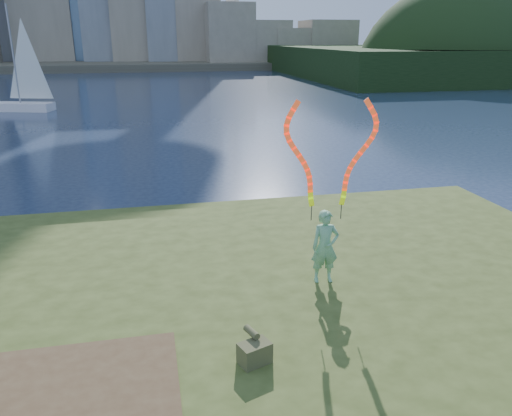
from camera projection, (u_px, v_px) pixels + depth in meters
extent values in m
plane|color=#1A2842|center=(201.00, 318.00, 10.14)|extent=(320.00, 320.00, 0.00)
cube|color=#354318|center=(218.00, 393.00, 7.78)|extent=(20.00, 18.00, 0.30)
cube|color=#354318|center=(215.00, 367.00, 7.97)|extent=(17.00, 15.00, 0.30)
cube|color=#354318|center=(213.00, 347.00, 8.08)|extent=(14.00, 12.00, 0.30)
cube|color=#47331E|center=(56.00, 411.00, 6.48)|extent=(3.20, 3.00, 0.02)
cube|color=#4C4737|center=(149.00, 62.00, 97.75)|extent=(320.00, 40.00, 1.20)
imported|color=#157C34|center=(325.00, 247.00, 9.71)|extent=(0.56, 0.39, 1.47)
cylinder|color=black|center=(311.00, 213.00, 9.55)|extent=(0.02, 0.02, 0.30)
cylinder|color=black|center=(341.00, 211.00, 9.62)|extent=(0.02, 0.02, 0.30)
cube|color=#444728|center=(255.00, 353.00, 7.40)|extent=(0.54, 0.45, 0.33)
cylinder|color=#444728|center=(252.00, 332.00, 7.53)|extent=(0.21, 0.33, 0.11)
cube|color=white|center=(21.00, 107.00, 38.20)|extent=(5.04, 2.89, 0.67)
cylinder|color=gray|center=(13.00, 56.00, 36.98)|extent=(0.13, 0.13, 7.29)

